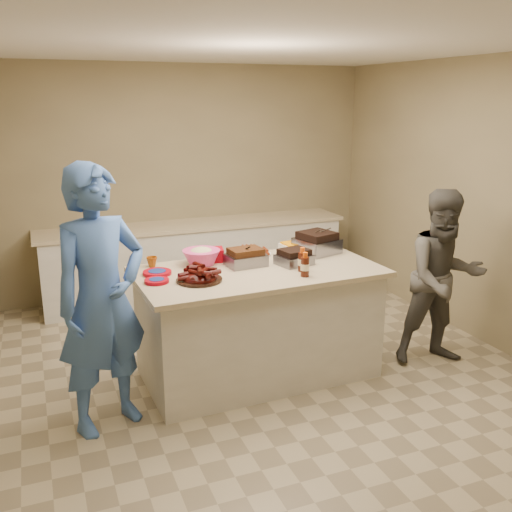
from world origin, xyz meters
name	(u,v)px	position (x,y,z in m)	size (l,w,h in m)	color
room	(267,375)	(0.00, 0.00, 0.00)	(4.50, 5.00, 2.70)	#8D7F5B
back_counter	(196,260)	(0.00, 2.20, 0.45)	(3.60, 0.64, 0.90)	silver
island	(258,373)	(-0.06, 0.05, 0.00)	(2.00, 1.05, 0.95)	silver
rib_platter	(199,281)	(-0.60, -0.07, 0.95)	(0.36, 0.36, 0.14)	#430906
pulled_pork_tray	(246,265)	(-0.12, 0.19, 0.95)	(0.32, 0.24, 0.10)	#47230F
brisket_tray	(294,264)	(0.27, 0.07, 0.95)	(0.27, 0.23, 0.08)	black
roasting_pan	(317,253)	(0.63, 0.34, 0.95)	(0.33, 0.33, 0.13)	gray
coleslaw_bowl	(202,265)	(-0.46, 0.35, 0.95)	(0.32, 0.32, 0.22)	#E63D8A
sausage_plate	(255,255)	(0.08, 0.48, 0.95)	(0.29, 0.29, 0.05)	silver
mac_cheese_dish	(297,250)	(0.50, 0.50, 0.95)	(0.29, 0.21, 0.08)	#FF9C00
bbq_bottle_a	(305,276)	(0.21, -0.27, 0.95)	(0.07, 0.07, 0.20)	#381309
bbq_bottle_b	(302,271)	(0.25, -0.14, 0.95)	(0.07, 0.07, 0.20)	#381309
mustard_bottle	(231,266)	(-0.24, 0.22, 0.95)	(0.05, 0.05, 0.13)	yellow
sauce_bowl	(258,265)	(-0.02, 0.18, 0.95)	(0.13, 0.04, 0.13)	silver
plate_stack_large	(157,274)	(-0.87, 0.21, 0.95)	(0.23, 0.23, 0.03)	#95010F
plate_stack_small	(157,283)	(-0.92, 0.01, 0.95)	(0.19, 0.19, 0.03)	#95010F
plastic_cup	(152,267)	(-0.86, 0.45, 0.95)	(0.09, 0.08, 0.09)	#893F08
basket_stack	(210,261)	(-0.36, 0.43, 0.95)	(0.22, 0.17, 0.11)	#95010F
guest_blue	(111,423)	(-1.36, -0.27, 0.00)	(0.70, 1.92, 0.46)	#426CC0
guest_gray	(436,360)	(1.55, -0.31, 0.00)	(0.76, 1.57, 0.59)	#54514B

